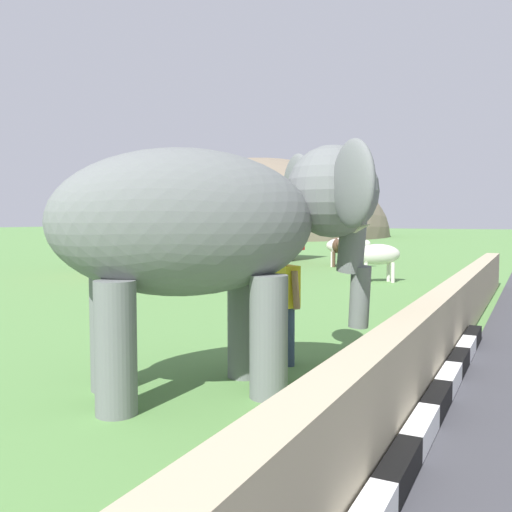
% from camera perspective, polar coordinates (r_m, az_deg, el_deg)
% --- Properties ---
extents(barrier_parapet, '(28.00, 0.36, 1.00)m').
position_cam_1_polar(barrier_parapet, '(4.75, 10.95, -15.32)').
color(barrier_parapet, tan).
rests_on(barrier_parapet, ground_plane).
extents(elephant, '(3.85, 3.82, 2.97)m').
position_cam_1_polar(elephant, '(6.60, -4.02, 2.96)').
color(elephant, slate).
rests_on(elephant, ground_plane).
extents(person_handler, '(0.46, 0.60, 1.66)m').
position_cam_1_polar(person_handler, '(7.88, 3.02, -4.38)').
color(person_handler, navy).
rests_on(person_handler, ground_plane).
extents(bus_red, '(9.96, 4.47, 3.50)m').
position_cam_1_polar(bus_red, '(24.44, -3.80, 3.92)').
color(bus_red, '#B21E1E').
rests_on(bus_red, ground_plane).
extents(cow_near, '(1.90, 1.13, 1.23)m').
position_cam_1_polar(cow_near, '(24.13, 8.26, 1.01)').
color(cow_near, '#473323').
rests_on(cow_near, ground_plane).
extents(cow_mid, '(1.45, 1.78, 1.23)m').
position_cam_1_polar(cow_mid, '(18.33, 12.11, 0.08)').
color(cow_mid, beige).
rests_on(cow_mid, ground_plane).
extents(cow_far, '(0.71, 1.91, 1.23)m').
position_cam_1_polar(cow_far, '(23.86, 9.00, 0.97)').
color(cow_far, beige).
rests_on(cow_far, ground_plane).
extents(hill_east, '(34.41, 27.53, 17.40)m').
position_cam_1_polar(hill_east, '(63.76, 0.81, 2.02)').
color(hill_east, '#766855').
rests_on(hill_east, ground_plane).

